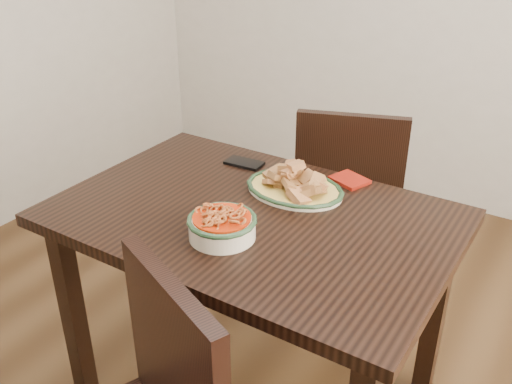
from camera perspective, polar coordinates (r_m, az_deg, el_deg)
The scene contains 7 objects.
floor at distance 2.26m, azimuth -0.44°, elevation -17.81°, with size 3.50×3.50×0.00m, color #3A2512.
dining_table at distance 1.79m, azimuth -0.35°, elevation -4.78°, with size 1.20×0.80×0.75m.
chair_far at distance 2.40m, azimuth 9.20°, elevation -0.30°, with size 0.54×0.54×0.89m.
fish_plate at distance 1.83m, azimuth 3.91°, elevation 1.23°, with size 0.32×0.25×0.11m.
noodle_bowl at distance 1.59m, azimuth -3.42°, elevation -3.19°, with size 0.20×0.20×0.08m.
smartphone at distance 2.04m, azimuth -1.19°, elevation 2.93°, with size 0.13×0.07×0.01m, color black.
napkin at distance 1.94m, azimuth 9.33°, elevation 1.20°, with size 0.11×0.09×0.01m, color maroon.
Camera 1 is at (0.87, -1.33, 1.61)m, focal length 40.00 mm.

